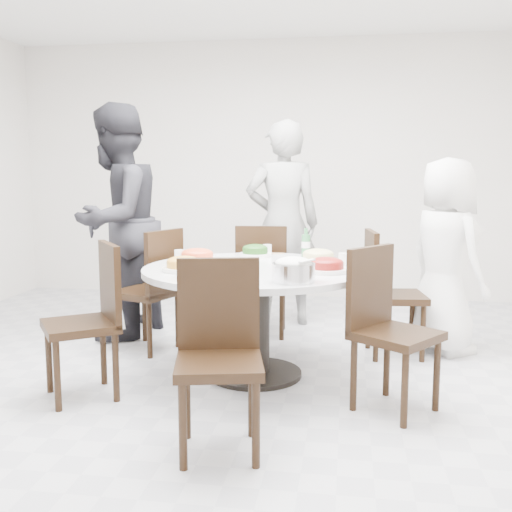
# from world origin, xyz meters

# --- Properties ---
(floor) EXTENTS (6.00, 6.00, 0.01)m
(floor) POSITION_xyz_m (0.00, 0.00, 0.00)
(floor) COLOR #B5B6BA
(floor) RESTS_ON ground
(wall_back) EXTENTS (6.00, 0.01, 2.80)m
(wall_back) POSITION_xyz_m (0.00, 3.00, 1.40)
(wall_back) COLOR silver
(wall_back) RESTS_ON ground
(dining_table) EXTENTS (1.50, 1.50, 0.75)m
(dining_table) POSITION_xyz_m (0.08, 0.30, 0.38)
(dining_table) COLOR silver
(dining_table) RESTS_ON floor
(chair_ne) EXTENTS (0.47, 0.47, 0.95)m
(chair_ne) POSITION_xyz_m (1.06, 0.92, 0.47)
(chair_ne) COLOR black
(chair_ne) RESTS_ON floor
(chair_n) EXTENTS (0.45, 0.45, 0.95)m
(chair_n) POSITION_xyz_m (-0.02, 1.36, 0.47)
(chair_n) COLOR black
(chair_n) RESTS_ON floor
(chair_nw) EXTENTS (0.55, 0.55, 0.95)m
(chair_nw) POSITION_xyz_m (-0.85, 0.78, 0.47)
(chair_nw) COLOR black
(chair_nw) RESTS_ON floor
(chair_sw) EXTENTS (0.59, 0.59, 0.95)m
(chair_sw) POSITION_xyz_m (-0.91, -0.25, 0.47)
(chair_sw) COLOR black
(chair_sw) RESTS_ON floor
(chair_s) EXTENTS (0.50, 0.50, 0.95)m
(chair_s) POSITION_xyz_m (0.08, -0.85, 0.47)
(chair_s) COLOR black
(chair_s) RESTS_ON floor
(chair_se) EXTENTS (0.59, 0.59, 0.95)m
(chair_se) POSITION_xyz_m (0.98, -0.18, 0.47)
(chair_se) COLOR black
(chair_se) RESTS_ON floor
(diner_right) EXTENTS (0.79, 0.87, 1.49)m
(diner_right) POSITION_xyz_m (1.44, 1.08, 0.75)
(diner_right) COLOR white
(diner_right) RESTS_ON floor
(diner_middle) EXTENTS (0.73, 0.54, 1.84)m
(diner_middle) POSITION_xyz_m (0.11, 1.77, 0.92)
(diner_middle) COLOR black
(diner_middle) RESTS_ON floor
(diner_left) EXTENTS (0.90, 1.07, 1.94)m
(diner_left) POSITION_xyz_m (-1.21, 1.11, 0.97)
(diner_left) COLOR black
(diner_left) RESTS_ON floor
(dish_greens) EXTENTS (0.24, 0.24, 0.06)m
(dish_greens) POSITION_xyz_m (0.01, 0.81, 0.78)
(dish_greens) COLOR white
(dish_greens) RESTS_ON dining_table
(dish_pale) EXTENTS (0.28, 0.28, 0.08)m
(dish_pale) POSITION_xyz_m (0.49, 0.58, 0.79)
(dish_pale) COLOR white
(dish_pale) RESTS_ON dining_table
(dish_orange) EXTENTS (0.29, 0.29, 0.08)m
(dish_orange) POSITION_xyz_m (-0.36, 0.47, 0.79)
(dish_orange) COLOR white
(dish_orange) RESTS_ON dining_table
(dish_redbrown) EXTENTS (0.28, 0.28, 0.07)m
(dish_redbrown) POSITION_xyz_m (0.56, 0.17, 0.78)
(dish_redbrown) COLOR white
(dish_redbrown) RESTS_ON dining_table
(dish_tofu) EXTENTS (0.27, 0.27, 0.07)m
(dish_tofu) POSITION_xyz_m (-0.35, 0.08, 0.79)
(dish_tofu) COLOR white
(dish_tofu) RESTS_ON dining_table
(rice_bowl) EXTENTS (0.25, 0.25, 0.11)m
(rice_bowl) POSITION_xyz_m (0.39, -0.19, 0.80)
(rice_bowl) COLOR silver
(rice_bowl) RESTS_ON dining_table
(soup_bowl) EXTENTS (0.28, 0.28, 0.09)m
(soup_bowl) POSITION_xyz_m (-0.19, -0.12, 0.79)
(soup_bowl) COLOR white
(soup_bowl) RESTS_ON dining_table
(beverage_bottle) EXTENTS (0.06, 0.06, 0.22)m
(beverage_bottle) POSITION_xyz_m (0.39, 0.83, 0.86)
(beverage_bottle) COLOR #317C43
(beverage_bottle) RESTS_ON dining_table
(tea_cups) EXTENTS (0.07, 0.07, 0.08)m
(tea_cups) POSITION_xyz_m (0.12, 0.95, 0.79)
(tea_cups) COLOR white
(tea_cups) RESTS_ON dining_table
(chopsticks) EXTENTS (0.24, 0.04, 0.01)m
(chopsticks) POSITION_xyz_m (0.10, 0.96, 0.76)
(chopsticks) COLOR tan
(chopsticks) RESTS_ON dining_table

